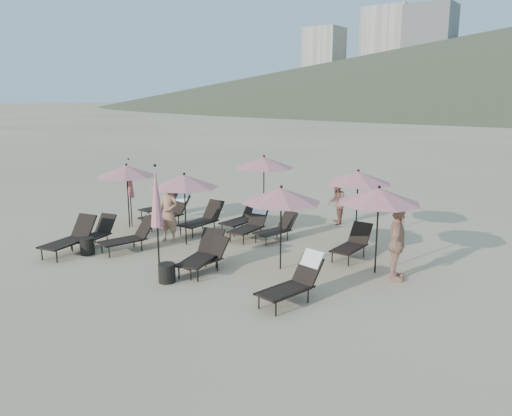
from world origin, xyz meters
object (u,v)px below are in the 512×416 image
Objects in this scene: lounger_8 at (243,217)px; lounger_4 at (203,254)px; beachgoer_a at (168,213)px; lounger_7 at (203,219)px; umbrella_open_3 at (264,162)px; lounger_6 at (161,205)px; umbrella_open_2 at (281,195)px; side_table_1 at (167,273)px; lounger_10 at (277,228)px; lounger_2 at (130,236)px; side_table_0 at (87,246)px; lounger_12 at (169,210)px; lounger_9 at (252,223)px; umbrella_open_5 at (379,196)px; lounger_5 at (295,280)px; beachgoer_c at (397,244)px; umbrella_open_1 at (184,181)px; umbrella_open_0 at (127,171)px; beachgoer_b at (337,202)px; umbrella_closed_1 at (129,179)px; umbrella_closed_0 at (156,198)px; lounger_1 at (95,233)px; umbrella_open_4 at (358,178)px; lounger_11 at (353,243)px; lounger_0 at (71,237)px; lounger_3 at (205,257)px.

lounger_4 is at bearing -65.60° from lounger_8.
lounger_8 is at bearing 50.81° from beachgoer_a.
umbrella_open_3 is at bearing 78.57° from lounger_7.
lounger_6 is 7.59m from umbrella_open_2.
lounger_10 is at bearing 87.70° from side_table_1.
lounger_2 is 1.21m from side_table_0.
lounger_9 is at bearing 16.03° from lounger_12.
umbrella_open_5 is (7.85, -0.44, 1.47)m from lounger_12.
lounger_5 is 4.86m from lounger_10.
umbrella_open_3 is 7.24m from beachgoer_c.
umbrella_open_1 is 0.94× the size of umbrella_open_3.
umbrella_open_0 reaches higher than beachgoer_b.
umbrella_closed_0 is at bearing -32.92° from umbrella_closed_1.
umbrella_open_5 reaches higher than lounger_8.
lounger_1 is 0.72× the size of umbrella_open_4.
lounger_5 is 3.62m from lounger_11.
lounger_12 reaches higher than lounger_5.
lounger_9 is 0.86× the size of lounger_12.
lounger_9 is at bearing -56.36° from beachgoer_b.
lounger_9 is (3.27, 4.41, 0.02)m from lounger_0.
umbrella_open_1 is 3.37m from side_table_0.
lounger_3 is 0.88× the size of lounger_7.
beachgoer_c is at bearing 7.22° from umbrella_open_1.
beachgoer_a is (-6.42, -1.01, -1.10)m from umbrella_open_5.
lounger_11 is 5.72m from beachgoer_a.
lounger_7 is 4.71m from side_table_1.
umbrella_closed_0 reaches higher than lounger_12.
umbrella_closed_0 is at bearing -138.05° from lounger_3.
umbrella_closed_0 is at bearing -141.10° from umbrella_open_2.
lounger_11 is (6.83, 3.51, 0.01)m from lounger_1.
umbrella_open_0 is at bearing 154.53° from lounger_2.
lounger_4 is 0.92× the size of lounger_12.
umbrella_open_5 is (5.32, -1.42, 1.57)m from lounger_8.
umbrella_open_3 is 1.29× the size of beachgoer_a.
beachgoer_a is 1.18× the size of beachgoer_b.
lounger_6 is at bearing -175.67° from lounger_8.
lounger_8 is 5.73m from umbrella_open_5.
lounger_3 is at bearing -64.42° from lounger_8.
beachgoer_b is (6.01, 2.80, 0.37)m from lounger_6.
lounger_8 is at bearing 105.92° from side_table_1.
lounger_2 is 1.10× the size of beachgoer_b.
umbrella_open_4 is 4.83× the size of side_table_1.
beachgoer_c is (8.45, 2.52, 0.51)m from lounger_1.
umbrella_open_1 reaches higher than lounger_7.
umbrella_open_5 is (1.02, -0.82, 1.61)m from lounger_11.
lounger_0 is 1.10× the size of lounger_9.
umbrella_closed_0 is (4.55, -4.43, 1.54)m from lounger_6.
beachgoer_b is at bearing 52.87° from lounger_8.
umbrella_open_2 is at bearing -42.43° from lounger_10.
beachgoer_b is (4.70, 6.76, 0.37)m from lounger_1.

